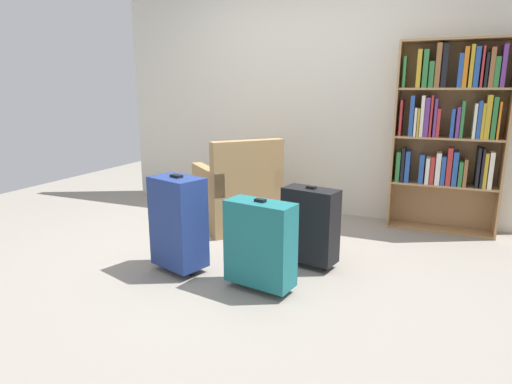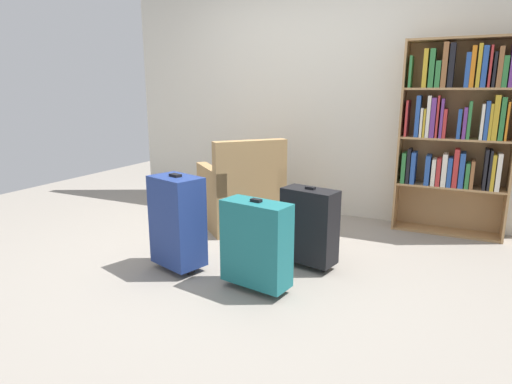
{
  "view_description": "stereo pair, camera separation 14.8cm",
  "coord_description": "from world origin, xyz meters",
  "px_view_note": "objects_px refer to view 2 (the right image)",
  "views": [
    {
      "loc": [
        1.39,
        -2.9,
        1.35
      ],
      "look_at": [
        0.08,
        0.18,
        0.55
      ],
      "focal_mm": 30.09,
      "sensor_mm": 36.0,
      "label": 1
    },
    {
      "loc": [
        1.53,
        -2.84,
        1.35
      ],
      "look_at": [
        0.08,
        0.18,
        0.55
      ],
      "focal_mm": 30.09,
      "sensor_mm": 36.0,
      "label": 2
    }
  ],
  "objects_px": {
    "armchair": "(241,196)",
    "mug": "(286,228)",
    "suitcase_black": "(309,226)",
    "bookshelf": "(456,128)",
    "suitcase_navy_blue": "(177,221)",
    "suitcase_teal": "(256,243)"
  },
  "relations": [
    {
      "from": "armchair",
      "to": "suitcase_navy_blue",
      "type": "distance_m",
      "value": 1.16
    },
    {
      "from": "armchair",
      "to": "mug",
      "type": "distance_m",
      "value": 0.56
    },
    {
      "from": "armchair",
      "to": "suitcase_teal",
      "type": "relative_size",
      "value": 1.52
    },
    {
      "from": "suitcase_teal",
      "to": "bookshelf",
      "type": "bearing_deg",
      "value": 59.31
    },
    {
      "from": "suitcase_black",
      "to": "suitcase_navy_blue",
      "type": "bearing_deg",
      "value": -151.49
    },
    {
      "from": "armchair",
      "to": "suitcase_navy_blue",
      "type": "relative_size",
      "value": 1.32
    },
    {
      "from": "bookshelf",
      "to": "armchair",
      "type": "bearing_deg",
      "value": -159.56
    },
    {
      "from": "mug",
      "to": "armchair",
      "type": "bearing_deg",
      "value": -179.44
    },
    {
      "from": "armchair",
      "to": "suitcase_black",
      "type": "distance_m",
      "value": 1.16
    },
    {
      "from": "armchair",
      "to": "mug",
      "type": "xyz_separation_m",
      "value": [
        0.49,
        0.0,
        -0.27
      ]
    },
    {
      "from": "bookshelf",
      "to": "suitcase_teal",
      "type": "distance_m",
      "value": 2.32
    },
    {
      "from": "mug",
      "to": "suitcase_teal",
      "type": "height_order",
      "value": "suitcase_teal"
    },
    {
      "from": "suitcase_navy_blue",
      "to": "mug",
      "type": "bearing_deg",
      "value": 69.66
    },
    {
      "from": "bookshelf",
      "to": "suitcase_black",
      "type": "height_order",
      "value": "bookshelf"
    },
    {
      "from": "mug",
      "to": "suitcase_black",
      "type": "xyz_separation_m",
      "value": [
        0.45,
        -0.68,
        0.29
      ]
    },
    {
      "from": "mug",
      "to": "suitcase_black",
      "type": "distance_m",
      "value": 0.86
    },
    {
      "from": "suitcase_navy_blue",
      "to": "suitcase_teal",
      "type": "distance_m",
      "value": 0.69
    },
    {
      "from": "bookshelf",
      "to": "armchair",
      "type": "relative_size",
      "value": 1.82
    },
    {
      "from": "suitcase_black",
      "to": "suitcase_teal",
      "type": "height_order",
      "value": "suitcase_teal"
    },
    {
      "from": "armchair",
      "to": "mug",
      "type": "bearing_deg",
      "value": 0.56
    },
    {
      "from": "mug",
      "to": "suitcase_black",
      "type": "bearing_deg",
      "value": -56.29
    },
    {
      "from": "suitcase_black",
      "to": "suitcase_teal",
      "type": "xyz_separation_m",
      "value": [
        -0.2,
        -0.54,
        0.0
      ]
    }
  ]
}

